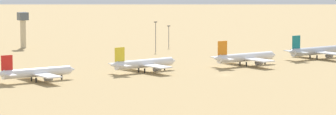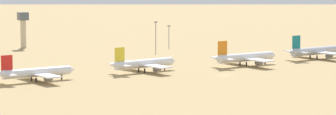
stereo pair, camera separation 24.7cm
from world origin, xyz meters
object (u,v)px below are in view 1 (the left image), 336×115
parked_jet_red_1 (36,73)px  parked_jet_yellow_2 (144,64)px  parked_jet_orange_3 (245,57)px  parked_jet_teal_4 (315,51)px  light_pole_east (156,34)px  control_tower (23,26)px  light_pole_mid (169,34)px

parked_jet_red_1 → parked_jet_yellow_2: size_ratio=0.98×
parked_jet_orange_3 → parked_jet_teal_4: bearing=3.3°
parked_jet_teal_4 → parked_jet_red_1: bearing=176.4°
parked_jet_orange_3 → light_pole_east: (-2.46, 77.32, 5.40)m
parked_jet_red_1 → light_pole_east: (101.12, 74.68, 5.70)m
control_tower → light_pole_mid: size_ratio=1.61×
parked_jet_yellow_2 → light_pole_mid: (68.01, 88.39, 3.61)m
parked_jet_yellow_2 → parked_jet_teal_4: (99.52, -0.73, 0.23)m
parked_jet_yellow_2 → light_pole_east: bearing=49.6°
parked_jet_yellow_2 → light_pole_east: 87.52m
parked_jet_red_1 → light_pole_east: light_pole_east is taller
control_tower → light_pole_mid: 83.59m
parked_jet_yellow_2 → light_pole_mid: size_ratio=2.83×
parked_jet_red_1 → parked_jet_orange_3: (103.58, -2.64, 0.30)m
control_tower → light_pole_mid: bearing=-29.7°
parked_jet_teal_4 → light_pole_mid: (-31.52, 89.12, 3.37)m
control_tower → light_pole_east: bearing=-47.0°
parked_jet_red_1 → light_pole_east: bearing=34.3°
parked_jet_yellow_2 → parked_jet_teal_4: bearing=-6.4°
parked_jet_teal_4 → control_tower: size_ratio=1.86×
parked_jet_yellow_2 → parked_jet_red_1: bearing=176.9°
control_tower → light_pole_east: control_tower is taller
parked_jet_orange_3 → parked_jet_red_1: bearing=176.3°
control_tower → parked_jet_red_1: bearing=-109.6°
parked_jet_yellow_2 → light_pole_mid: bearing=46.4°
parked_jet_teal_4 → control_tower: bearing=124.2°
parked_jet_teal_4 → light_pole_east: light_pole_east is taller
parked_jet_orange_3 → control_tower: bearing=110.4°
control_tower → parked_jet_teal_4: bearing=-51.4°
control_tower → light_pole_east: 79.00m
parked_jet_yellow_2 → parked_jet_orange_3: (51.85, -5.29, 0.22)m
parked_jet_yellow_2 → parked_jet_teal_4: 99.53m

